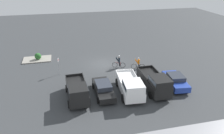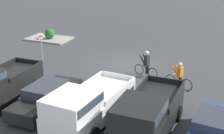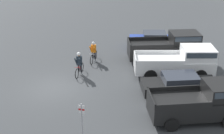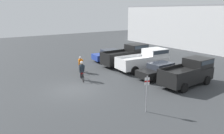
{
  "view_description": "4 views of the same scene",
  "coord_description": "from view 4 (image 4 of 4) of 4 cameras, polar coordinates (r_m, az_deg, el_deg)",
  "views": [
    {
      "loc": [
        5.25,
        27.92,
        12.48
      ],
      "look_at": [
        -0.37,
        3.85,
        1.2
      ],
      "focal_mm": 35.0,
      "sensor_mm": 36.0,
      "label": 1
    },
    {
      "loc": [
        -7.27,
        20.18,
        7.76
      ],
      "look_at": [
        -0.37,
        3.85,
        1.2
      ],
      "focal_mm": 50.0,
      "sensor_mm": 36.0,
      "label": 2
    },
    {
      "loc": [
        18.69,
        2.39,
        9.86
      ],
      "look_at": [
        -0.37,
        3.85,
        1.2
      ],
      "focal_mm": 50.0,
      "sensor_mm": 36.0,
      "label": 3
    },
    {
      "loc": [
        15.06,
        -6.89,
        6.08
      ],
      "look_at": [
        -0.37,
        3.85,
        1.2
      ],
      "focal_mm": 35.0,
      "sensor_mm": 36.0,
      "label": 4
    }
  ],
  "objects": [
    {
      "name": "ground_plane",
      "position": [
        17.65,
        -9.67,
        -5.83
      ],
      "size": [
        80.0,
        80.0,
        0.0
      ],
      "primitive_type": "plane",
      "color": "#383A3D"
    },
    {
      "name": "pickup_truck_0",
      "position": [
        25.12,
        4.21,
        3.22
      ],
      "size": [
        2.19,
        5.55,
        2.28
      ],
      "color": "black",
      "rests_on": "ground_plane"
    },
    {
      "name": "fire_lane_sign",
      "position": [
        13.42,
        9.07,
        -6.08
      ],
      "size": [
        0.13,
        0.29,
        2.31
      ],
      "color": "#9E9EA3",
      "rests_on": "ground_plane"
    },
    {
      "name": "cyclist_0",
      "position": [
        19.64,
        -7.89,
        -0.9
      ],
      "size": [
        1.75,
        0.65,
        1.78
      ],
      "color": "black",
      "rests_on": "ground_plane"
    },
    {
      "name": "sedan_0",
      "position": [
        27.08,
        -0.48,
        3.14
      ],
      "size": [
        2.32,
        4.49,
        1.43
      ],
      "color": "#233D9E",
      "rests_on": "ground_plane"
    },
    {
      "name": "sedan_1",
      "position": [
        20.82,
        12.52,
        -0.77
      ],
      "size": [
        1.94,
        4.81,
        1.39
      ],
      "color": "black",
      "rests_on": "ground_plane"
    },
    {
      "name": "pickup_truck_1",
      "position": [
        23.16,
        8.93,
        2.02
      ],
      "size": [
        2.58,
        5.7,
        2.14
      ],
      "color": "white",
      "rests_on": "ground_plane"
    },
    {
      "name": "pickup_truck_2",
      "position": [
        19.4,
        19.56,
        -1.17
      ],
      "size": [
        2.29,
        5.11,
        2.15
      ],
      "color": "black",
      "rests_on": "ground_plane"
    },
    {
      "name": "cyclist_1",
      "position": [
        22.2,
        -8.23,
        0.65
      ],
      "size": [
        1.77,
        0.65,
        1.67
      ],
      "color": "black",
      "rests_on": "ground_plane"
    }
  ]
}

